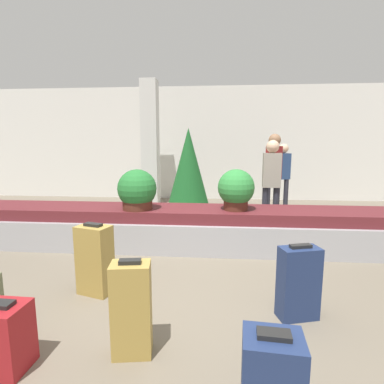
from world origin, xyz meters
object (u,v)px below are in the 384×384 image
suitcase_5 (132,309)px  potted_plant_0 (137,191)px  potted_plant_1 (236,190)px  suitcase_2 (4,338)px  decorated_tree (188,168)px  traveler_1 (283,172)px  traveler_2 (271,177)px  suitcase_3 (95,260)px  pillar (150,144)px  suitcase_0 (272,379)px  suitcase_4 (298,283)px  traveler_0 (274,168)px

suitcase_5 → potted_plant_0: bearing=95.2°
potted_plant_0 → potted_plant_1: bearing=3.3°
suitcase_2 → suitcase_5: size_ratio=0.68×
potted_plant_1 → decorated_tree: size_ratio=0.31×
traveler_1 → traveler_2: bearing=48.6°
suitcase_3 → suitcase_5: (0.66, -0.90, -0.01)m
pillar → suitcase_0: pillar is taller
suitcase_2 → traveler_1: (3.01, 5.43, 0.70)m
potted_plant_1 → decorated_tree: bearing=112.5°
suitcase_2 → suitcase_4: 2.38m
decorated_tree → suitcase_2: bearing=-99.6°
suitcase_0 → decorated_tree: decorated_tree is taller
suitcase_3 → decorated_tree: size_ratio=0.40×
suitcase_4 → traveler_2: bearing=69.9°
suitcase_3 → traveler_0: bearing=71.4°
suitcase_5 → traveler_0: (1.80, 4.39, 0.73)m
suitcase_2 → traveler_0: traveler_0 is taller
suitcase_3 → potted_plant_0: 1.52m
suitcase_2 → potted_plant_0: potted_plant_0 is taller
traveler_0 → suitcase_5: bearing=29.0°
suitcase_0 → suitcase_4: bearing=73.4°
pillar → decorated_tree: 1.64m
suitcase_4 → suitcase_5: suitcase_5 is taller
suitcase_2 → suitcase_5: 0.89m
suitcase_0 → pillar: bearing=113.1°
traveler_0 → traveler_2: traveler_0 is taller
suitcase_2 → potted_plant_0: size_ratio=0.84×
pillar → suitcase_4: 5.84m
pillar → traveler_1: pillar is taller
suitcase_0 → suitcase_5: size_ratio=0.75×
suitcase_5 → potted_plant_0: 2.44m
potted_plant_1 → traveler_2: 1.37m
suitcase_0 → suitcase_3: suitcase_3 is taller
potted_plant_1 → traveler_2: traveler_2 is taller
traveler_1 → suitcase_3: bearing=33.7°
traveler_2 → decorated_tree: 1.96m
pillar → traveler_2: pillar is taller
suitcase_3 → suitcase_5: suitcase_3 is taller
traveler_0 → suitcase_4: bearing=44.9°
pillar → suitcase_2: 6.12m
pillar → suitcase_5: pillar is taller
suitcase_0 → suitcase_2: 1.82m
suitcase_4 → potted_plant_0: bearing=123.2°
suitcase_2 → suitcase_5: suitcase_5 is taller
suitcase_3 → traveler_0: size_ratio=0.43×
suitcase_5 → traveler_1: bearing=58.8°
suitcase_3 → potted_plant_1: potted_plant_1 is taller
traveler_0 → decorated_tree: (-1.82, 0.25, -0.03)m
suitcase_2 → pillar: bearing=94.4°
suitcase_2 → suitcase_0: bearing=-6.3°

